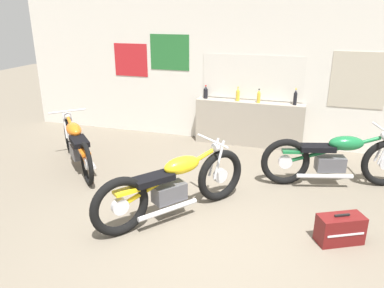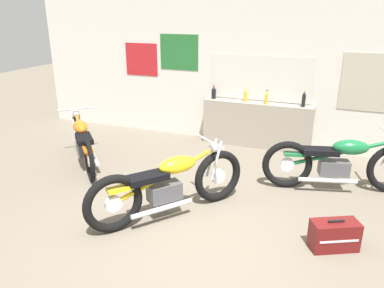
% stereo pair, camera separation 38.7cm
% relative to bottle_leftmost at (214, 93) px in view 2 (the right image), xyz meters
% --- Properties ---
extents(ground_plane, '(24.00, 24.00, 0.00)m').
position_rel_bottle_leftmost_xyz_m(ground_plane, '(0.92, -3.61, -1.00)').
color(ground_plane, '#706656').
extents(wall_back, '(10.00, 0.07, 2.80)m').
position_rel_bottle_leftmost_xyz_m(wall_back, '(0.93, 0.16, 0.40)').
color(wall_back, silver).
rests_on(wall_back, ground_plane).
extents(sill_counter, '(2.11, 0.28, 0.88)m').
position_rel_bottle_leftmost_xyz_m(sill_counter, '(0.90, -0.02, -0.56)').
color(sill_counter, gray).
rests_on(sill_counter, ground_plane).
extents(bottle_leftmost, '(0.09, 0.09, 0.26)m').
position_rel_bottle_leftmost_xyz_m(bottle_leftmost, '(0.00, 0.00, 0.00)').
color(bottle_leftmost, black).
rests_on(bottle_leftmost, sill_counter).
extents(bottle_left_center, '(0.07, 0.07, 0.28)m').
position_rel_bottle_leftmost_xyz_m(bottle_left_center, '(0.66, -0.03, 0.01)').
color(bottle_left_center, gold).
rests_on(bottle_left_center, sill_counter).
extents(bottle_center, '(0.06, 0.06, 0.27)m').
position_rel_bottle_leftmost_xyz_m(bottle_center, '(1.07, -0.06, 0.00)').
color(bottle_center, gold).
rests_on(bottle_center, sill_counter).
extents(bottle_right_center, '(0.07, 0.07, 0.31)m').
position_rel_bottle_leftmost_xyz_m(bottle_right_center, '(1.74, -0.03, 0.02)').
color(bottle_right_center, black).
rests_on(bottle_right_center, sill_counter).
extents(motorcycle_orange, '(1.57, 1.59, 0.87)m').
position_rel_bottle_leftmost_xyz_m(motorcycle_orange, '(-1.71, -2.01, -0.57)').
color(motorcycle_orange, black).
rests_on(motorcycle_orange, ground_plane).
extents(motorcycle_green, '(2.21, 0.82, 0.93)m').
position_rel_bottle_leftmost_xyz_m(motorcycle_green, '(2.46, -1.44, -0.56)').
color(motorcycle_green, black).
rests_on(motorcycle_green, ground_plane).
extents(motorcycle_yellow, '(1.48, 1.87, 0.94)m').
position_rel_bottle_leftmost_xyz_m(motorcycle_yellow, '(0.42, -3.04, -0.56)').
color(motorcycle_yellow, black).
rests_on(motorcycle_yellow, ground_plane).
extents(hard_case_darkred, '(0.58, 0.46, 0.37)m').
position_rel_bottle_leftmost_xyz_m(hard_case_darkred, '(2.47, -3.03, -0.83)').
color(hard_case_darkred, maroon).
rests_on(hard_case_darkred, ground_plane).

